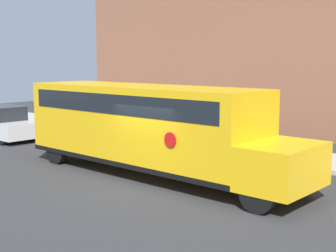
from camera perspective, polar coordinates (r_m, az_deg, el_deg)
name	(u,v)px	position (r m, az deg, el deg)	size (l,w,h in m)	color
ground_plane	(152,185)	(14.80, -1.97, -7.14)	(60.00, 60.00, 0.00)	#333335
sidewalk_strip	(260,152)	(19.85, 11.19, -3.17)	(44.00, 3.00, 0.15)	#B2ADA3
building_backdrop	(331,21)	(25.38, 19.29, 11.99)	(32.00, 4.00, 11.67)	#935B42
school_bus	(147,124)	(15.80, -2.52, 0.27)	(10.83, 2.57, 3.02)	yellow
parked_car	(1,123)	(24.48, -19.64, 0.32)	(4.37, 1.85, 1.64)	silver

